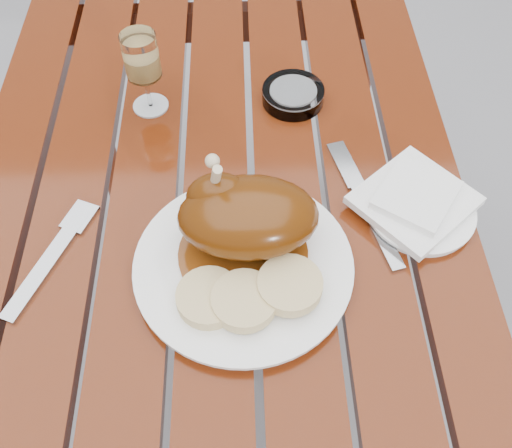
{
  "coord_description": "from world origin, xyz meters",
  "views": [
    {
      "loc": [
        0.05,
        -0.59,
        1.46
      ],
      "look_at": [
        0.06,
        -0.1,
        0.78
      ],
      "focal_mm": 40.0,
      "sensor_mm": 36.0,
      "label": 1
    }
  ],
  "objects_px": {
    "dinner_plate": "(243,266)",
    "wine_glass": "(144,73)",
    "side_plate": "(420,211)",
    "table": "(226,296)",
    "ashtray": "(293,95)"
  },
  "relations": [
    {
      "from": "dinner_plate",
      "to": "wine_glass",
      "type": "xyz_separation_m",
      "value": [
        -0.16,
        0.35,
        0.06
      ]
    },
    {
      "from": "wine_glass",
      "to": "side_plate",
      "type": "height_order",
      "value": "wine_glass"
    },
    {
      "from": "table",
      "to": "ashtray",
      "type": "relative_size",
      "value": 10.76
    },
    {
      "from": "table",
      "to": "side_plate",
      "type": "height_order",
      "value": "side_plate"
    },
    {
      "from": "dinner_plate",
      "to": "ashtray",
      "type": "bearing_deg",
      "value": 74.83
    },
    {
      "from": "table",
      "to": "wine_glass",
      "type": "height_order",
      "value": "wine_glass"
    },
    {
      "from": "wine_glass",
      "to": "side_plate",
      "type": "xyz_separation_m",
      "value": [
        0.44,
        -0.26,
        -0.07
      ]
    },
    {
      "from": "dinner_plate",
      "to": "side_plate",
      "type": "height_order",
      "value": "dinner_plate"
    },
    {
      "from": "table",
      "to": "wine_glass",
      "type": "distance_m",
      "value": 0.5
    },
    {
      "from": "dinner_plate",
      "to": "wine_glass",
      "type": "distance_m",
      "value": 0.39
    },
    {
      "from": "dinner_plate",
      "to": "table",
      "type": "bearing_deg",
      "value": 104.47
    },
    {
      "from": "dinner_plate",
      "to": "ashtray",
      "type": "distance_m",
      "value": 0.37
    },
    {
      "from": "wine_glass",
      "to": "ashtray",
      "type": "xyz_separation_m",
      "value": [
        0.26,
        0.01,
        -0.06
      ]
    },
    {
      "from": "wine_glass",
      "to": "side_plate",
      "type": "distance_m",
      "value": 0.51
    },
    {
      "from": "table",
      "to": "ashtray",
      "type": "bearing_deg",
      "value": 54.35
    }
  ]
}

